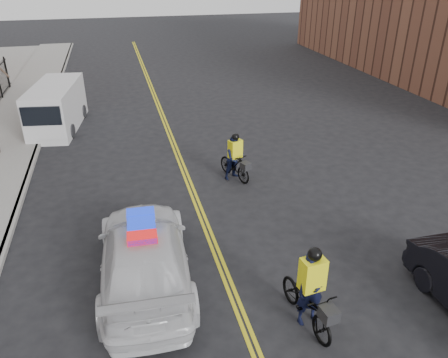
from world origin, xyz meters
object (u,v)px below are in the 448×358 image
police_cruiser (144,255)px  cyclist_far (235,161)px  cyclist_near (310,297)px  cargo_van (56,108)px

police_cruiser → cyclist_far: size_ratio=3.04×
cyclist_far → cyclist_near: bearing=-113.7°
cargo_van → cyclist_far: size_ratio=2.85×
police_cruiser → cargo_van: bearing=-73.4°
police_cruiser → cyclist_near: (3.55, -2.41, -0.11)m
police_cruiser → cyclist_near: size_ratio=2.63×
cyclist_near → cyclist_far: cyclist_near is taller
cargo_van → cyclist_near: bearing=-57.8°
police_cruiser → cyclist_near: 4.29m
cargo_van → cyclist_far: 10.36m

